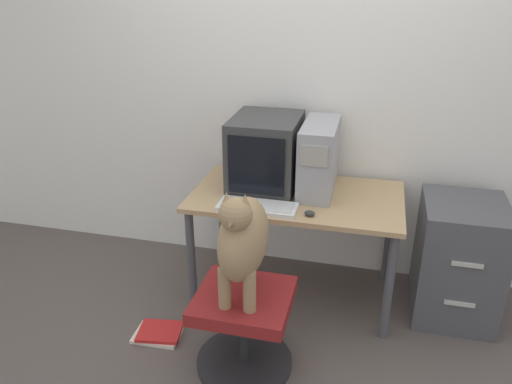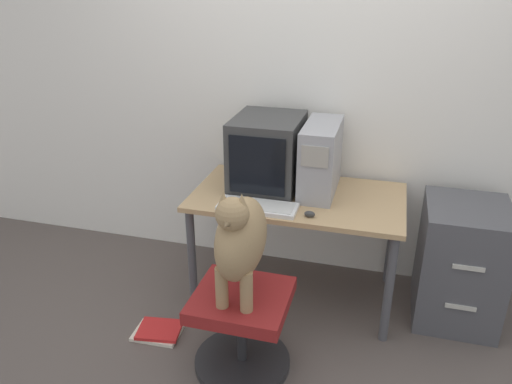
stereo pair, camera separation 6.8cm
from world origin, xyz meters
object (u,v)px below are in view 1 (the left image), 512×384
at_px(crt_monitor, 266,153).
at_px(filing_cabinet, 458,260).
at_px(office_chair, 244,326).
at_px(dog, 243,238).
at_px(keyboard, 257,207).
at_px(pc_tower, 319,158).
at_px(book_stack_floor, 159,333).

distance_m(crt_monitor, filing_cabinet, 1.31).
distance_m(office_chair, filing_cabinet, 1.35).
bearing_deg(dog, keyboard, 95.28).
height_order(crt_monitor, dog, crt_monitor).
distance_m(pc_tower, dog, 0.86).
bearing_deg(pc_tower, keyboard, -130.74).
bearing_deg(office_chair, crt_monitor, 95.29).
bearing_deg(keyboard, filing_cabinet, 14.20).
distance_m(keyboard, book_stack_floor, 0.93).
bearing_deg(crt_monitor, book_stack_floor, -123.77).
height_order(pc_tower, office_chair, pc_tower).
distance_m(filing_cabinet, book_stack_floor, 1.81).
xyz_separation_m(office_chair, filing_cabinet, (1.11, 0.76, 0.11)).
bearing_deg(pc_tower, crt_monitor, -178.26).
distance_m(crt_monitor, pc_tower, 0.32).
bearing_deg(dog, filing_cabinet, 34.48).
relative_size(pc_tower, dog, 0.80).
xyz_separation_m(filing_cabinet, book_stack_floor, (-1.65, -0.66, -0.34)).
bearing_deg(filing_cabinet, dog, -145.52).
relative_size(keyboard, book_stack_floor, 1.58).
distance_m(pc_tower, keyboard, 0.49).
distance_m(office_chair, book_stack_floor, 0.60).
bearing_deg(office_chair, dog, -90.00).
xyz_separation_m(keyboard, office_chair, (0.04, -0.47, -0.46)).
bearing_deg(filing_cabinet, crt_monitor, 178.07).
xyz_separation_m(pc_tower, filing_cabinet, (0.86, -0.05, -0.55)).
bearing_deg(book_stack_floor, crt_monitor, 56.23).
distance_m(crt_monitor, book_stack_floor, 1.23).
bearing_deg(filing_cabinet, pc_tower, 176.69).
distance_m(keyboard, office_chair, 0.66).
bearing_deg(pc_tower, book_stack_floor, -138.19).
distance_m(pc_tower, filing_cabinet, 1.02).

